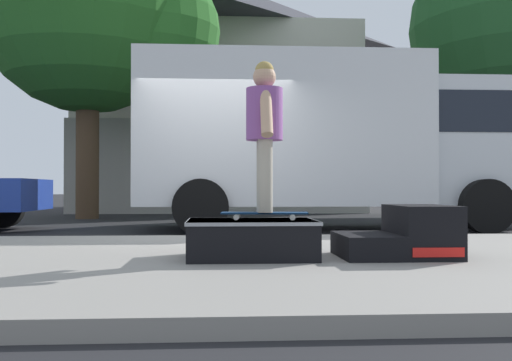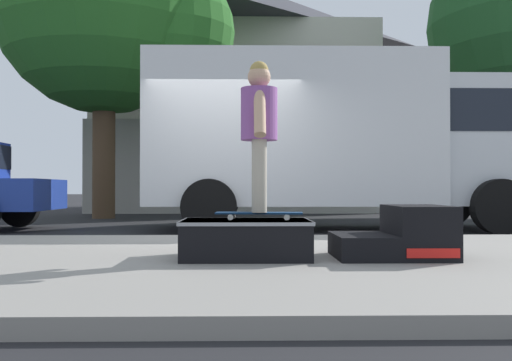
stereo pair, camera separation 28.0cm
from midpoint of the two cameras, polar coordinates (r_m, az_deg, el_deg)
The scene contains 9 objects.
ground_plane at distance 8.39m, azimuth -2.45°, elevation -5.87°, with size 140.00×140.00×0.00m, color black.
sidewalk_slab at distance 5.40m, azimuth -3.15°, elevation -8.04°, with size 50.00×5.00×0.12m, color gray.
skate_box at distance 5.26m, azimuth 0.54°, elevation -5.57°, with size 1.15×0.84×0.34m.
kicker_ramp at distance 5.48m, azimuth 15.36°, elevation -5.23°, with size 1.01×0.84×0.47m.
skateboard at distance 5.28m, azimuth 1.83°, elevation -3.23°, with size 0.79×0.27×0.07m.
skater_kid at distance 5.30m, azimuth 1.83°, elevation 5.59°, with size 0.33×0.70×1.36m.
box_truck at distance 10.77m, azimuth 9.27°, elevation 4.32°, with size 6.91×2.63×3.05m.
street_tree_main at distance 15.65m, azimuth -12.84°, elevation 15.73°, with size 6.00×5.45×8.08m.
house_behind at distance 21.72m, azimuth -1.47°, elevation 8.48°, with size 9.54×8.23×8.40m.
Camera 2 is at (0.32, -8.36, 0.74)m, focal length 41.11 mm.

